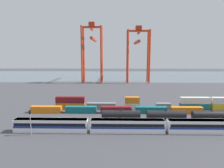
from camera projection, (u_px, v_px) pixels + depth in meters
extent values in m
plane|color=#424247|center=(132.00, 93.00, 118.86)|extent=(420.00, 420.00, 0.00)
cube|color=slate|center=(125.00, 76.00, 218.52)|extent=(400.00, 110.00, 0.01)
cube|color=silver|center=(51.00, 125.00, 59.57)|extent=(21.88, 3.10, 3.90)
cube|color=navy|center=(51.00, 126.00, 59.58)|extent=(21.44, 3.14, 0.64)
cube|color=black|center=(51.00, 123.00, 59.47)|extent=(21.00, 3.13, 0.90)
cube|color=slate|center=(51.00, 120.00, 59.31)|extent=(21.66, 2.85, 0.36)
cube|color=silver|center=(127.00, 126.00, 59.10)|extent=(21.88, 3.10, 3.90)
cube|color=navy|center=(127.00, 126.00, 59.11)|extent=(21.44, 3.14, 0.64)
cube|color=black|center=(127.00, 124.00, 59.00)|extent=(21.00, 3.13, 0.90)
cube|color=slate|center=(127.00, 120.00, 58.84)|extent=(21.66, 2.85, 0.36)
cube|color=silver|center=(205.00, 126.00, 58.62)|extent=(21.88, 3.10, 3.90)
cube|color=navy|center=(205.00, 127.00, 58.64)|extent=(21.44, 3.14, 0.64)
cube|color=black|center=(205.00, 124.00, 58.52)|extent=(21.00, 3.13, 0.90)
cube|color=slate|center=(205.00, 121.00, 58.36)|extent=(21.66, 2.85, 0.36)
cube|color=#232326|center=(121.00, 120.00, 68.92)|extent=(13.13, 2.50, 1.10)
cylinder|color=black|center=(121.00, 114.00, 68.63)|extent=(13.13, 2.76, 2.76)
cylinder|color=black|center=(121.00, 110.00, 68.40)|extent=(0.70, 0.70, 0.36)
cube|color=#232326|center=(166.00, 120.00, 68.59)|extent=(13.13, 2.50, 1.10)
cylinder|color=black|center=(166.00, 115.00, 68.31)|extent=(13.13, 2.76, 2.76)
cylinder|color=black|center=(166.00, 110.00, 68.08)|extent=(0.70, 0.70, 0.36)
cube|color=#232326|center=(211.00, 120.00, 68.27)|extent=(13.13, 2.50, 1.10)
cylinder|color=black|center=(212.00, 115.00, 67.99)|extent=(13.13, 2.76, 2.76)
cylinder|color=black|center=(212.00, 110.00, 67.76)|extent=(0.70, 0.70, 0.36)
cylinder|color=gray|center=(31.00, 123.00, 56.77)|extent=(0.24, 0.24, 7.30)
cube|color=black|center=(30.00, 112.00, 56.31)|extent=(0.36, 0.60, 1.10)
cube|color=orange|center=(46.00, 109.00, 79.30)|extent=(12.10, 2.44, 2.60)
cube|color=#146066|center=(81.00, 110.00, 79.01)|extent=(12.10, 2.44, 2.60)
cube|color=maroon|center=(116.00, 110.00, 78.72)|extent=(12.10, 2.44, 2.60)
cube|color=#146066|center=(151.00, 110.00, 78.43)|extent=(12.10, 2.44, 2.60)
cube|color=orange|center=(187.00, 110.00, 78.14)|extent=(12.10, 2.44, 2.60)
cube|color=orange|center=(71.00, 106.00, 84.95)|extent=(12.10, 2.44, 2.60)
cube|color=maroon|center=(70.00, 100.00, 84.57)|extent=(12.10, 2.44, 2.60)
cube|color=slate|center=(101.00, 106.00, 84.67)|extent=(12.10, 2.44, 2.60)
cube|color=silver|center=(132.00, 106.00, 84.40)|extent=(6.04, 2.44, 2.60)
cube|color=orange|center=(132.00, 100.00, 84.02)|extent=(6.04, 2.44, 2.60)
cube|color=slate|center=(163.00, 106.00, 84.13)|extent=(6.04, 2.44, 2.60)
cube|color=#146066|center=(194.00, 106.00, 83.86)|extent=(12.10, 2.44, 2.60)
cube|color=silver|center=(195.00, 100.00, 83.47)|extent=(12.10, 2.44, 2.60)
cylinder|color=red|center=(82.00, 55.00, 160.19)|extent=(1.50, 1.50, 45.62)
cylinder|color=red|center=(101.00, 55.00, 159.87)|extent=(1.50, 1.50, 45.62)
cylinder|color=red|center=(84.00, 55.00, 169.39)|extent=(1.50, 1.50, 45.62)
cylinder|color=red|center=(102.00, 55.00, 169.07)|extent=(1.50, 1.50, 45.62)
cube|color=red|center=(92.00, 27.00, 161.40)|extent=(17.11, 1.20, 1.60)
cube|color=red|center=(92.00, 29.00, 161.64)|extent=(1.20, 10.91, 1.60)
cube|color=red|center=(94.00, 39.00, 175.78)|extent=(2.00, 37.82, 2.00)
cube|color=#9F2C14|center=(92.00, 24.00, 161.05)|extent=(4.80, 4.00, 3.20)
cylinder|color=red|center=(128.00, 57.00, 159.79)|extent=(1.50, 1.50, 42.56)
cylinder|color=red|center=(150.00, 57.00, 159.43)|extent=(1.50, 1.50, 42.56)
cylinder|color=red|center=(127.00, 56.00, 168.70)|extent=(1.50, 1.50, 42.56)
cylinder|color=red|center=(148.00, 56.00, 168.34)|extent=(1.50, 1.50, 42.56)
cube|color=red|center=(139.00, 31.00, 161.06)|extent=(18.93, 1.20, 1.60)
cube|color=red|center=(139.00, 33.00, 161.30)|extent=(1.20, 10.61, 1.60)
cube|color=red|center=(137.00, 42.00, 175.22)|extent=(2.00, 37.40, 2.00)
cube|color=#9F2C14|center=(139.00, 28.00, 160.71)|extent=(4.80, 4.00, 3.20)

